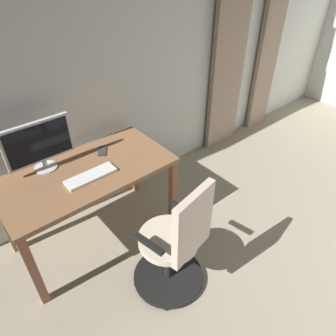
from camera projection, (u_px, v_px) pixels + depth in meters
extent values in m
cube|color=silver|center=(200.00, 39.00, 3.27)|extent=(5.32, 0.10, 2.71)
cube|color=tan|center=(270.00, 43.00, 3.93)|extent=(0.39, 0.06, 2.27)
cube|color=tan|center=(229.00, 56.00, 3.53)|extent=(0.52, 0.06, 2.27)
cube|color=#8C613E|center=(86.00, 172.00, 2.47)|extent=(1.37, 0.71, 0.04)
cube|color=brown|center=(173.00, 193.00, 2.83)|extent=(0.06, 0.06, 0.71)
cube|color=#935B44|center=(34.00, 272.00, 2.17)|extent=(0.06, 0.06, 0.71)
cube|color=olive|center=(133.00, 162.00, 3.21)|extent=(0.06, 0.06, 0.71)
cube|color=#906045|center=(5.00, 221.00, 2.55)|extent=(0.06, 0.06, 0.71)
cylinder|color=black|center=(168.00, 276.00, 2.50)|extent=(0.56, 0.56, 0.02)
sphere|color=black|center=(187.00, 256.00, 2.67)|extent=(0.05, 0.05, 0.05)
sphere|color=black|center=(152.00, 255.00, 2.69)|extent=(0.05, 0.05, 0.05)
sphere|color=black|center=(137.00, 284.00, 2.46)|extent=(0.05, 0.05, 0.05)
sphere|color=black|center=(166.00, 307.00, 2.31)|extent=(0.05, 0.05, 0.05)
sphere|color=black|center=(199.00, 287.00, 2.44)|extent=(0.05, 0.05, 0.05)
cylinder|color=black|center=(168.00, 259.00, 2.38)|extent=(0.06, 0.06, 0.42)
cylinder|color=beige|center=(168.00, 239.00, 2.23)|extent=(0.51, 0.51, 0.05)
cube|color=beige|center=(193.00, 225.00, 1.96)|extent=(0.38, 0.12, 0.52)
cube|color=black|center=(149.00, 244.00, 2.03)|extent=(0.08, 0.24, 0.03)
cube|color=black|center=(186.00, 210.00, 2.28)|extent=(0.08, 0.24, 0.03)
cylinder|color=silver|center=(46.00, 167.00, 2.48)|extent=(0.18, 0.18, 0.01)
cylinder|color=silver|center=(45.00, 164.00, 2.45)|extent=(0.04, 0.04, 0.06)
cube|color=silver|center=(38.00, 142.00, 2.34)|extent=(0.52, 0.03, 0.33)
cube|color=black|center=(39.00, 143.00, 2.33)|extent=(0.48, 0.01, 0.29)
cube|color=white|center=(91.00, 176.00, 2.38)|extent=(0.40, 0.13, 0.02)
cube|color=#333338|center=(102.00, 151.00, 2.66)|extent=(0.14, 0.16, 0.01)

